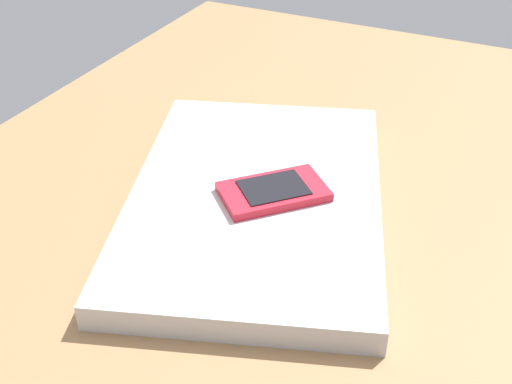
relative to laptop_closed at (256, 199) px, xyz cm
name	(u,v)px	position (x,y,z in cm)	size (l,w,h in cm)	color
desk_surface	(275,278)	(-6.85, -5.13, -2.71)	(120.00, 80.00, 3.00)	olive
laptop_closed	(256,199)	(0.00, 0.00, 0.00)	(35.72, 23.51, 2.42)	#B7BABC
cell_phone_on_laptop	(274,191)	(-0.38, -2.00, 1.67)	(10.97, 10.91, 0.98)	red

